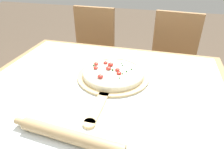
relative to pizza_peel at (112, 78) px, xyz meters
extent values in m
cube|color=#A87F51|center=(-0.03, -0.09, -0.03)|extent=(1.24, 1.03, 0.03)
cylinder|color=#A87F51|center=(-0.60, 0.37, -0.39)|extent=(0.06, 0.06, 0.70)
cylinder|color=#A87F51|center=(0.53, 0.37, -0.39)|extent=(0.06, 0.06, 0.70)
cube|color=silver|center=(-0.03, -0.09, -0.01)|extent=(1.16, 0.95, 0.00)
cylinder|color=tan|center=(0.00, 0.02, 0.00)|extent=(0.38, 0.38, 0.01)
cube|color=tan|center=(0.00, -0.24, 0.00)|extent=(0.04, 0.20, 0.01)
cylinder|color=tan|center=(0.00, -0.34, 0.00)|extent=(0.05, 0.05, 0.01)
cylinder|color=beige|center=(0.00, 0.02, 0.01)|extent=(0.32, 0.32, 0.02)
torus|color=beige|center=(0.00, 0.02, 0.02)|extent=(0.32, 0.32, 0.02)
cylinder|color=white|center=(0.00, 0.02, 0.02)|extent=(0.28, 0.28, 0.00)
ellipsoid|color=red|center=(0.02, 0.04, 0.03)|extent=(0.03, 0.03, 0.01)
ellipsoid|color=red|center=(-0.05, -0.06, 0.03)|extent=(0.03, 0.03, 0.02)
ellipsoid|color=red|center=(-0.03, 0.04, 0.03)|extent=(0.03, 0.03, 0.01)
ellipsoid|color=red|center=(-0.11, 0.07, 0.03)|extent=(0.02, 0.02, 0.01)
ellipsoid|color=red|center=(-0.03, 0.08, 0.03)|extent=(0.03, 0.03, 0.02)
ellipsoid|color=red|center=(-0.06, 0.10, 0.03)|extent=(0.02, 0.02, 0.01)
ellipsoid|color=red|center=(-0.10, 0.03, 0.03)|extent=(0.02, 0.02, 0.01)
ellipsoid|color=red|center=(0.03, 0.00, 0.03)|extent=(0.03, 0.03, 0.01)
cube|color=#387533|center=(0.03, 0.09, 0.03)|extent=(0.01, 0.00, 0.01)
cube|color=#387533|center=(0.05, -0.04, 0.03)|extent=(0.01, 0.01, 0.01)
cube|color=#387533|center=(-0.03, 0.05, 0.03)|extent=(0.01, 0.01, 0.01)
cube|color=#387533|center=(0.05, 0.01, 0.03)|extent=(0.01, 0.00, 0.01)
cube|color=#387533|center=(-0.01, 0.03, 0.03)|extent=(0.01, 0.01, 0.01)
cube|color=#387533|center=(-0.04, 0.04, 0.03)|extent=(0.01, 0.01, 0.01)
cube|color=#387533|center=(0.02, 0.11, 0.03)|extent=(0.01, 0.01, 0.01)
cube|color=#387533|center=(-0.12, 0.05, 0.03)|extent=(0.01, 0.01, 0.01)
cube|color=#387533|center=(0.07, 0.03, 0.03)|extent=(0.01, 0.01, 0.01)
cube|color=#387533|center=(0.09, 0.06, 0.03)|extent=(0.01, 0.00, 0.01)
cylinder|color=tan|center=(-0.03, -0.43, 0.02)|extent=(0.38, 0.08, 0.05)
cylinder|color=tan|center=(-0.24, -0.41, 0.02)|extent=(0.05, 0.03, 0.03)
cube|color=#A37547|center=(-0.41, 0.68, -0.29)|extent=(0.41, 0.41, 0.02)
cube|color=#A37547|center=(-0.40, 0.86, -0.06)|extent=(0.38, 0.05, 0.44)
cylinder|color=#A37547|center=(-0.57, 0.53, -0.52)|extent=(0.04, 0.04, 0.43)
cylinder|color=#A37547|center=(-0.25, 0.52, -0.52)|extent=(0.04, 0.04, 0.43)
cylinder|color=#A37547|center=(-0.56, 0.85, -0.52)|extent=(0.04, 0.04, 0.43)
cylinder|color=#A37547|center=(-0.24, 0.84, -0.52)|extent=(0.04, 0.04, 0.43)
cube|color=#A37547|center=(0.32, 0.68, -0.29)|extent=(0.44, 0.44, 0.02)
cube|color=#A37547|center=(0.33, 0.86, -0.06)|extent=(0.38, 0.08, 0.44)
cylinder|color=#A37547|center=(0.14, 0.54, -0.52)|extent=(0.04, 0.04, 0.43)
cylinder|color=#A37547|center=(0.46, 0.51, -0.52)|extent=(0.04, 0.04, 0.43)
cylinder|color=#A37547|center=(0.17, 0.86, -0.52)|extent=(0.04, 0.04, 0.43)
cylinder|color=#A37547|center=(0.49, 0.82, -0.52)|extent=(0.04, 0.04, 0.43)
camera|label=1|loc=(0.22, -0.85, 0.54)|focal=32.00mm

